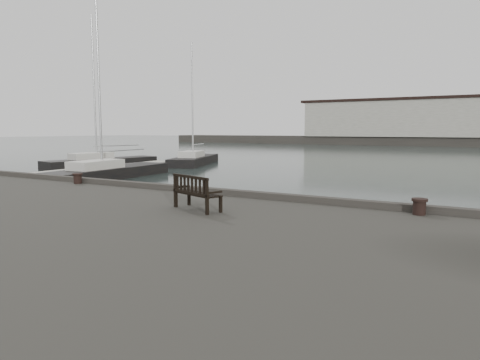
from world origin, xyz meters
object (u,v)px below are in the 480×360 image
object	(u,v)px
yacht_c	(108,175)
yacht_d	(195,162)
bench	(197,199)
bollard_right	(419,207)
yacht_b	(102,164)
bollard_left	(78,178)

from	to	relation	value
yacht_c	yacht_d	world-z (taller)	yacht_c
bench	yacht_d	bearing A→B (deg)	145.07
bollard_right	yacht_c	distance (m)	25.44
yacht_c	yacht_d	xyz separation A→B (m)	(-2.30, 13.96, -0.01)
bollard_right	yacht_d	world-z (taller)	yacht_d
bench	yacht_d	distance (m)	34.10
yacht_d	bollard_right	bearing A→B (deg)	-65.81
bollard_right	bench	bearing A→B (deg)	-156.86
yacht_b	yacht_c	distance (m)	10.65
yacht_c	yacht_d	size ratio (longest dim) A/B	1.17
bollard_right	yacht_d	size ratio (longest dim) A/B	0.03
bench	yacht_c	xyz separation A→B (m)	(-17.72, 13.60, -1.59)
bench	yacht_c	world-z (taller)	yacht_c
bench	yacht_b	world-z (taller)	yacht_b
bench	yacht_b	xyz separation A→B (m)	(-25.84, 20.48, -1.58)
bench	yacht_b	distance (m)	33.01
yacht_b	yacht_d	size ratio (longest dim) A/B	1.14
bench	yacht_b	bearing A→B (deg)	160.68
bollard_left	bollard_right	distance (m)	11.86
bollard_right	yacht_c	world-z (taller)	yacht_c
yacht_b	yacht_d	distance (m)	9.16
yacht_c	yacht_d	distance (m)	14.15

